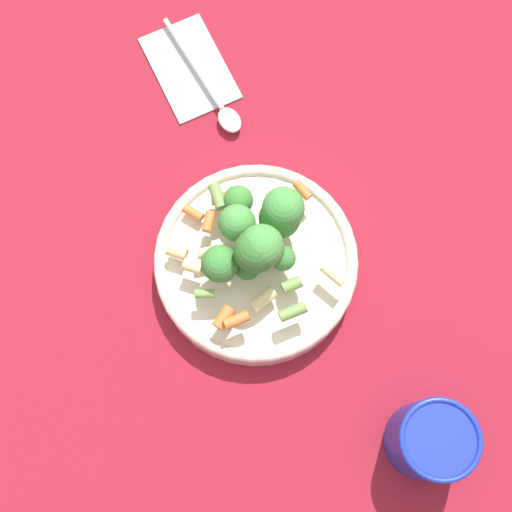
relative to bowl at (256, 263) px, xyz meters
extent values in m
plane|color=maroon|center=(0.00, 0.00, -0.02)|extent=(3.00, 3.00, 0.00)
cylinder|color=beige|center=(0.00, 0.00, 0.00)|extent=(0.23, 0.23, 0.03)
torus|color=beige|center=(0.00, 0.00, 0.01)|extent=(0.23, 0.23, 0.01)
cylinder|color=#8CB766|center=(0.06, 0.02, 0.03)|extent=(0.01, 0.01, 0.02)
sphere|color=#3D8438|center=(0.06, 0.02, 0.05)|extent=(0.03, 0.03, 0.03)
cylinder|color=#8CB766|center=(-0.01, -0.03, 0.03)|extent=(0.01, 0.01, 0.01)
sphere|color=#3D8438|center=(-0.01, -0.03, 0.05)|extent=(0.03, 0.03, 0.03)
cylinder|color=#8CB766|center=(0.04, -0.02, 0.03)|extent=(0.02, 0.02, 0.01)
sphere|color=#3D8438|center=(0.04, -0.02, 0.05)|extent=(0.05, 0.05, 0.05)
cylinder|color=#8CB766|center=(-0.02, 0.01, 0.03)|extent=(0.01, 0.01, 0.01)
sphere|color=#33722D|center=(-0.02, 0.01, 0.04)|extent=(0.03, 0.03, 0.03)
cylinder|color=#8CB766|center=(-0.02, 0.04, 0.03)|extent=(0.01, 0.01, 0.01)
sphere|color=#3D8438|center=(-0.02, 0.04, 0.06)|extent=(0.04, 0.04, 0.04)
cylinder|color=#8CB766|center=(0.03, 0.02, 0.03)|extent=(0.01, 0.01, 0.02)
sphere|color=#479342|center=(0.03, 0.02, 0.06)|extent=(0.04, 0.04, 0.04)
cylinder|color=#8CB766|center=(0.04, -0.03, 0.04)|extent=(0.02, 0.02, 0.02)
sphere|color=#479342|center=(0.04, -0.03, 0.07)|extent=(0.05, 0.05, 0.05)
cylinder|color=#8CB766|center=(-0.01, -0.01, 0.05)|extent=(0.02, 0.02, 0.03)
sphere|color=#479342|center=(-0.01, -0.01, 0.08)|extent=(0.05, 0.05, 0.05)
cylinder|color=#8CB766|center=(-0.01, 0.00, 0.05)|extent=(0.02, 0.02, 0.03)
sphere|color=#33722D|center=(-0.01, 0.00, 0.08)|extent=(0.05, 0.05, 0.05)
cylinder|color=#8CB766|center=(0.00, -0.01, 0.03)|extent=(0.01, 0.01, 0.02)
sphere|color=#3D8438|center=(0.00, -0.01, 0.06)|extent=(0.04, 0.04, 0.04)
cylinder|color=#729E4C|center=(0.02, -0.01, 0.03)|extent=(0.03, 0.02, 0.01)
cylinder|color=#729E4C|center=(-0.03, -0.04, 0.03)|extent=(0.02, 0.03, 0.01)
cylinder|color=orange|center=(-0.08, 0.02, 0.04)|extent=(0.02, 0.03, 0.01)
cylinder|color=#729E4C|center=(-0.05, 0.05, 0.04)|extent=(0.01, 0.02, 0.01)
cylinder|color=beige|center=(-0.05, -0.01, 0.03)|extent=(0.03, 0.03, 0.01)
cylinder|color=orange|center=(-0.07, 0.03, 0.04)|extent=(0.03, 0.02, 0.01)
cylinder|color=orange|center=(0.03, 0.05, 0.05)|extent=(0.02, 0.01, 0.01)
cylinder|color=#729E4C|center=(-0.06, -0.04, 0.04)|extent=(0.02, 0.03, 0.01)
cylinder|color=orange|center=(0.08, -0.05, 0.04)|extent=(0.02, 0.02, 0.01)
cylinder|color=orange|center=(0.06, 0.04, 0.03)|extent=(0.02, 0.03, 0.01)
cylinder|color=beige|center=(-0.02, 0.07, 0.04)|extent=(0.02, 0.02, 0.01)
cylinder|color=#729E4C|center=(0.06, 0.05, 0.05)|extent=(0.03, 0.02, 0.01)
cylinder|color=beige|center=(-0.02, -0.08, 0.04)|extent=(0.03, 0.03, 0.01)
cylinder|color=orange|center=(0.05, 0.07, 0.02)|extent=(0.02, 0.03, 0.01)
cylinder|color=beige|center=(0.00, 0.09, 0.03)|extent=(0.02, 0.02, 0.01)
cylinder|color=beige|center=(0.00, 0.05, 0.04)|extent=(0.02, 0.03, 0.01)
cylinder|color=#192DAD|center=(-0.19, -0.19, 0.02)|extent=(0.08, 0.08, 0.09)
torus|color=#192DAD|center=(-0.19, -0.19, 0.07)|extent=(0.08, 0.08, 0.01)
cube|color=#B2BCC6|center=(0.26, 0.10, -0.02)|extent=(0.16, 0.14, 0.01)
cylinder|color=silver|center=(0.26, 0.09, -0.01)|extent=(0.13, 0.09, 0.01)
ellipsoid|color=silver|center=(0.18, 0.04, -0.01)|extent=(0.04, 0.04, 0.01)
camera|label=1|loc=(-0.21, -0.01, 0.79)|focal=50.00mm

